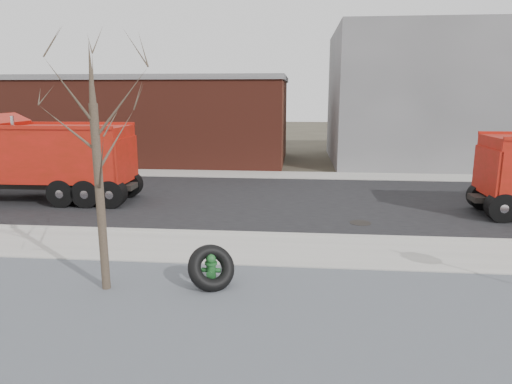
# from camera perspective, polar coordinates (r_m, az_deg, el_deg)

# --- Properties ---
(ground) EXTENTS (120.00, 120.00, 0.00)m
(ground) POSITION_cam_1_polar(r_m,az_deg,el_deg) (12.32, 0.76, -7.70)
(ground) COLOR #383328
(ground) RESTS_ON ground
(gravel_verge) EXTENTS (60.00, 5.00, 0.03)m
(gravel_verge) POSITION_cam_1_polar(r_m,az_deg,el_deg) (9.11, -1.10, -15.07)
(gravel_verge) COLOR slate
(gravel_verge) RESTS_ON ground
(sidewalk) EXTENTS (60.00, 2.50, 0.06)m
(sidewalk) POSITION_cam_1_polar(r_m,az_deg,el_deg) (12.54, 0.85, -7.19)
(sidewalk) COLOR #9E9B93
(sidewalk) RESTS_ON ground
(curb) EXTENTS (60.00, 0.15, 0.11)m
(curb) POSITION_cam_1_polar(r_m,az_deg,el_deg) (13.76, 1.28, -5.30)
(curb) COLOR #9E9B93
(curb) RESTS_ON ground
(road) EXTENTS (60.00, 9.40, 0.02)m
(road) POSITION_cam_1_polar(r_m,az_deg,el_deg) (18.35, 2.35, -1.01)
(road) COLOR black
(road) RESTS_ON ground
(far_sidewalk) EXTENTS (60.00, 2.00, 0.06)m
(far_sidewalk) POSITION_cam_1_polar(r_m,az_deg,el_deg) (23.93, 3.09, 2.13)
(far_sidewalk) COLOR #9E9B93
(far_sidewalk) RESTS_ON ground
(building_grey) EXTENTS (12.00, 10.00, 8.00)m
(building_grey) POSITION_cam_1_polar(r_m,az_deg,el_deg) (30.63, 21.08, 11.01)
(building_grey) COLOR gray
(building_grey) RESTS_ON ground
(building_brick) EXTENTS (20.20, 8.20, 5.30)m
(building_brick) POSITION_cam_1_polar(r_m,az_deg,el_deg) (30.61, -15.72, 8.83)
(building_brick) COLOR #5E261A
(building_brick) RESTS_ON ground
(bare_tree) EXTENTS (3.20, 3.20, 5.20)m
(bare_tree) POSITION_cam_1_polar(r_m,az_deg,el_deg) (9.90, -19.42, 6.33)
(bare_tree) COLOR #382D23
(bare_tree) RESTS_ON ground
(fire_hydrant) EXTENTS (0.42, 0.41, 0.76)m
(fire_hydrant) POSITION_cam_1_polar(r_m,az_deg,el_deg) (10.24, -5.64, -9.89)
(fire_hydrant) COLOR #245F29
(fire_hydrant) RESTS_ON ground
(truck_tire) EXTENTS (1.33, 1.25, 1.04)m
(truck_tire) POSITION_cam_1_polar(r_m,az_deg,el_deg) (10.13, -5.60, -9.43)
(truck_tire) COLOR black
(truck_tire) RESTS_ON ground
(dump_truck_red_b) EXTENTS (8.01, 2.43, 3.38)m
(dump_truck_red_b) POSITION_cam_1_polar(r_m,az_deg,el_deg) (19.79, -25.15, 3.86)
(dump_truck_red_b) COLOR black
(dump_truck_red_b) RESTS_ON ground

